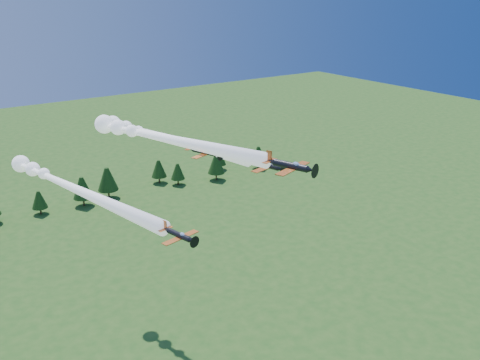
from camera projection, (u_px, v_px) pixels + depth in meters
plane_lead at (162, 138)px, 95.94m from camera, size 19.78×46.70×3.70m
plane_left at (69, 186)px, 101.82m from camera, size 16.53×55.91×3.70m
plane_right at (162, 136)px, 114.94m from camera, size 16.39×51.53×3.70m
plane_slot at (205, 152)px, 91.18m from camera, size 6.61×7.38×2.34m
treeline at (60, 193)px, 186.75m from camera, size 175.62×19.06×11.88m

